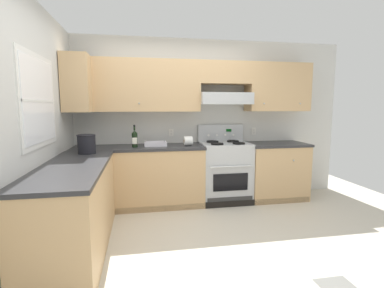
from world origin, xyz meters
TOP-DOWN VIEW (x-y plane):
  - ground_plane at (0.00, 0.00)m, footprint 7.04×7.04m
  - floor_accent_tile at (1.03, -1.07)m, footprint 0.30×0.30m
  - wall_back at (0.40, 1.53)m, footprint 4.68×0.57m
  - wall_left at (-1.59, 0.23)m, footprint 0.47×4.00m
  - counter_back_run at (0.13, 1.24)m, footprint 3.60×0.65m
  - counter_left_run at (-1.24, -0.00)m, footprint 0.63×1.91m
  - stove at (0.74, 1.25)m, footprint 0.76×0.62m
  - wine_bottle at (-0.65, 1.16)m, footprint 0.08×0.08m
  - bowl at (-0.35, 1.27)m, footprint 0.33×0.25m
  - bucket at (-1.23, 0.71)m, footprint 0.23×0.23m
  - paper_towel_roll at (0.14, 1.21)m, footprint 0.13×0.14m

SIDE VIEW (x-z plane):
  - ground_plane at x=0.00m, z-range 0.00..0.00m
  - floor_accent_tile at x=1.03m, z-range 0.00..0.01m
  - counter_back_run at x=0.13m, z-range 0.00..0.91m
  - counter_left_run at x=-1.24m, z-range 0.00..0.91m
  - stove at x=0.74m, z-range -0.12..1.08m
  - bowl at x=-0.35m, z-range 0.90..0.96m
  - paper_towel_roll at x=0.14m, z-range 0.91..1.05m
  - bucket at x=-1.23m, z-range 0.92..1.15m
  - wine_bottle at x=-0.65m, z-range 0.88..1.20m
  - wall_left at x=-1.59m, z-range 0.07..2.62m
  - wall_back at x=0.40m, z-range 0.20..2.75m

